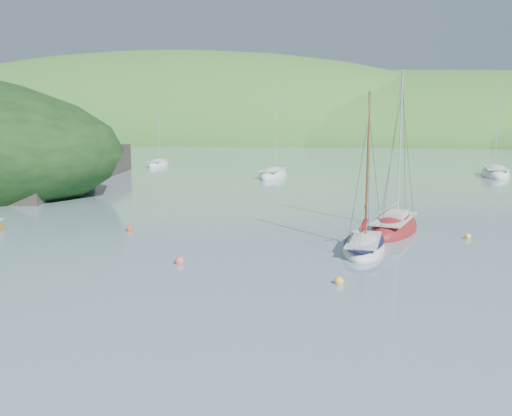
% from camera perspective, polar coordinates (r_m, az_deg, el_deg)
% --- Properties ---
extents(ground, '(700.00, 700.00, 0.00)m').
position_cam_1_polar(ground, '(24.45, -0.86, -7.77)').
color(ground, gray).
rests_on(ground, ground).
extents(shoreline_hills, '(690.00, 135.00, 56.00)m').
position_cam_1_polar(shoreline_hills, '(196.02, 6.31, 6.87)').
color(shoreline_hills, '#33752C').
rests_on(shoreline_hills, ground).
extents(daysailer_white, '(2.67, 6.06, 9.05)m').
position_cam_1_polar(daysailer_white, '(31.19, 10.75, -3.84)').
color(daysailer_white, silver).
rests_on(daysailer_white, ground).
extents(sloop_red, '(4.32, 7.74, 10.86)m').
position_cam_1_polar(sloop_red, '(36.75, 13.63, -1.99)').
color(sloop_red, maroon).
rests_on(sloop_red, ground).
extents(distant_sloop_a, '(3.49, 8.16, 11.35)m').
position_cam_1_polar(distant_sloop_a, '(68.77, 1.72, 3.26)').
color(distant_sloop_a, silver).
rests_on(distant_sloop_a, ground).
extents(distant_sloop_b, '(4.20, 9.42, 13.00)m').
position_cam_1_polar(distant_sloop_b, '(75.90, 22.79, 3.12)').
color(distant_sloop_b, silver).
rests_on(distant_sloop_b, ground).
extents(distant_sloop_c, '(2.53, 6.72, 9.50)m').
position_cam_1_polar(distant_sloop_c, '(86.18, -9.77, 4.28)').
color(distant_sloop_c, silver).
rests_on(distant_sloop_c, ground).
extents(mooring_buoys, '(24.98, 11.17, 0.46)m').
position_cam_1_polar(mooring_buoys, '(30.45, 6.98, -4.23)').
color(mooring_buoys, yellow).
rests_on(mooring_buoys, ground).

